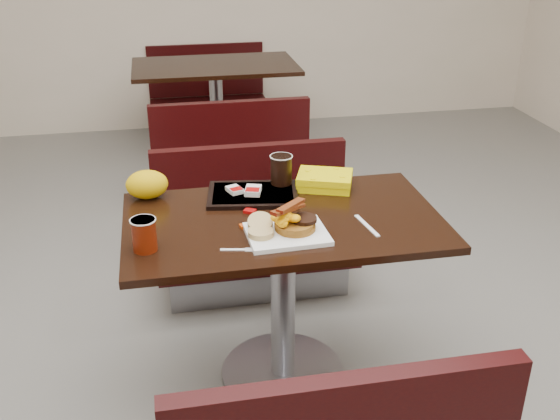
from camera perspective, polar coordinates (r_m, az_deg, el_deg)
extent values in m
cube|color=gray|center=(2.88, 0.24, -14.22)|extent=(6.00, 7.00, 0.01)
cube|color=white|center=(2.34, 0.62, -2.12)|extent=(0.29, 0.23, 0.02)
cylinder|color=#905918|center=(2.35, 1.34, -1.33)|extent=(0.19, 0.19, 0.03)
cylinder|color=black|center=(2.34, 2.13, -0.79)|extent=(0.10, 0.10, 0.01)
ellipsoid|color=#FFA305|center=(2.31, 0.48, -0.69)|extent=(0.11, 0.10, 0.05)
cylinder|color=tan|center=(2.31, -1.70, -2.01)|extent=(0.09, 0.09, 0.02)
cylinder|color=tan|center=(2.35, -1.74, -1.10)|extent=(0.10, 0.10, 0.05)
cylinder|color=#8F1805|center=(2.27, -11.81, -2.14)|extent=(0.11, 0.11, 0.12)
cube|color=white|center=(2.43, 7.62, -1.36)|extent=(0.04, 0.18, 0.00)
cube|color=#C03B08|center=(2.41, -3.07, -1.38)|extent=(0.05, 0.04, 0.01)
cube|color=#8C0504|center=(2.52, -2.65, -0.10)|extent=(0.06, 0.05, 0.01)
cube|color=black|center=(2.65, -2.37, 1.37)|extent=(0.40, 0.31, 0.02)
cube|color=silver|center=(2.65, -4.00, 1.77)|extent=(0.07, 0.08, 0.02)
cube|color=silver|center=(2.64, -2.37, 1.72)|extent=(0.08, 0.10, 0.02)
cylinder|color=black|center=(2.71, 0.11, 3.56)|extent=(0.10, 0.10, 0.12)
cube|color=#DEC803|center=(2.73, 3.93, 2.60)|extent=(0.27, 0.23, 0.06)
ellipsoid|color=#D5AA07|center=(2.67, -11.57, 2.20)|extent=(0.20, 0.18, 0.12)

